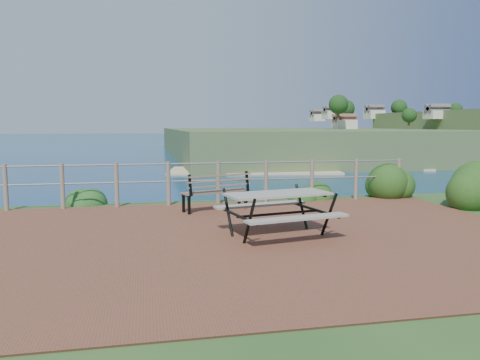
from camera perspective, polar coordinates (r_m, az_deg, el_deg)
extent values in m
cube|color=brown|center=(7.75, 1.13, -7.08)|extent=(10.00, 7.00, 0.12)
plane|color=#135272|center=(207.36, -10.98, 6.08)|extent=(1200.00, 1200.00, 0.00)
cylinder|color=#6B5B4C|center=(11.18, -26.67, -0.83)|extent=(0.10, 0.10, 1.00)
cylinder|color=#6B5B4C|center=(10.93, -20.85, -0.71)|extent=(0.10, 0.10, 1.00)
cylinder|color=#6B5B4C|center=(10.80, -14.82, -0.58)|extent=(0.10, 0.10, 1.00)
cylinder|color=#6B5B4C|center=(10.79, -8.72, -0.44)|extent=(0.10, 0.10, 1.00)
cylinder|color=#6B5B4C|center=(10.90, -2.67, -0.29)|extent=(0.10, 0.10, 1.00)
cylinder|color=#6B5B4C|center=(11.13, 3.19, -0.15)|extent=(0.10, 0.10, 1.00)
cylinder|color=#6B5B4C|center=(11.47, 8.76, -0.01)|extent=(0.10, 0.10, 1.00)
cylinder|color=#6B5B4C|center=(11.92, 13.96, 0.12)|extent=(0.10, 0.10, 1.00)
cylinder|color=#6B5B4C|center=(12.45, 18.75, 0.23)|extent=(0.10, 0.10, 1.00)
cylinder|color=slate|center=(10.86, -2.68, 2.07)|extent=(9.40, 0.04, 0.04)
cylinder|color=slate|center=(10.90, -2.67, -0.03)|extent=(9.40, 0.04, 0.04)
cube|color=#476532|center=(259.54, 21.78, 4.50)|extent=(260.00, 180.00, 12.00)
cube|color=gray|center=(7.72, 4.63, -1.70)|extent=(1.81, 1.03, 0.04)
cube|color=gray|center=(7.77, 4.61, -3.78)|extent=(1.72, 0.58, 0.04)
cube|color=gray|center=(7.77, 4.61, -3.78)|extent=(1.72, 0.58, 0.04)
cylinder|color=black|center=(7.78, 4.61, -4.12)|extent=(1.45, 0.33, 0.04)
cube|color=brown|center=(10.06, -3.04, -1.42)|extent=(1.52, 0.84, 0.03)
cube|color=brown|center=(10.03, -3.05, 0.04)|extent=(1.43, 0.60, 0.34)
cube|color=black|center=(10.09, -3.04, -2.56)|extent=(0.06, 0.07, 0.41)
cube|color=black|center=(10.09, -3.04, -2.56)|extent=(0.06, 0.07, 0.41)
cube|color=black|center=(10.09, -3.04, -2.56)|extent=(0.06, 0.07, 0.41)
cube|color=black|center=(10.09, -3.04, -2.56)|extent=(0.06, 0.07, 0.41)
ellipsoid|color=#163C12|center=(11.71, 26.39, -3.08)|extent=(1.23, 1.23, 1.75)
ellipsoid|color=#163C12|center=(12.60, 17.98, -2.05)|extent=(1.11, 1.11, 1.58)
ellipsoid|color=#225520|center=(11.64, -18.59, -2.77)|extent=(0.79, 0.79, 0.53)
ellipsoid|color=#163C12|center=(11.94, 8.41, -2.27)|extent=(0.82, 0.82, 0.58)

